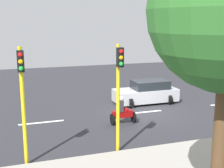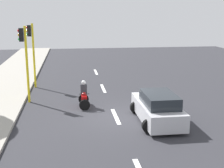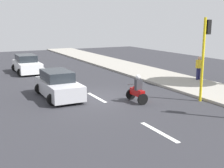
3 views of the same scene
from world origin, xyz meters
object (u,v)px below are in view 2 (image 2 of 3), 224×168
Objects in this scene: car_silver at (158,108)px; motorcycle at (84,96)px; traffic_light_midblock at (25,53)px; traffic_light_corner at (32,46)px.

motorcycle is (3.44, -2.97, -0.07)m from car_silver.
traffic_light_midblock reaches higher than motorcycle.
car_silver is at bearing 147.10° from traffic_light_midblock.
motorcycle is 0.34× the size of traffic_light_corner.
motorcycle is at bearing -40.79° from car_silver.
car_silver is 8.34m from traffic_light_midblock.
traffic_light_corner is (3.31, -5.09, 2.29)m from motorcycle.
traffic_light_midblock is (3.31, -1.40, 2.29)m from motorcycle.
traffic_light_midblock is (6.75, -4.37, 2.22)m from car_silver.
traffic_light_midblock is at bearing -32.90° from car_silver.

